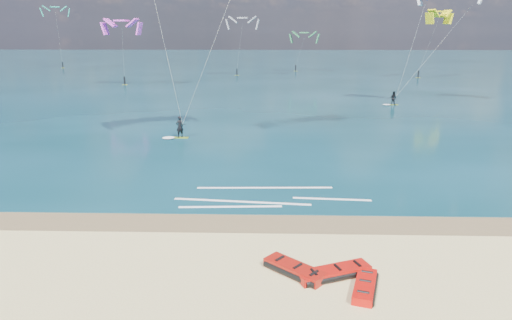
{
  "coord_description": "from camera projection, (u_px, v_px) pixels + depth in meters",
  "views": [
    {
      "loc": [
        1.96,
        -17.68,
        9.13
      ],
      "look_at": [
        1.25,
        8.0,
        1.79
      ],
      "focal_mm": 32.0,
      "sensor_mm": 36.0,
      "label": 1
    }
  ],
  "objects": [
    {
      "name": "packed_kite_left",
      "position": [
        334.0,
        277.0,
        17.53
      ],
      "size": [
        3.3,
        2.21,
        0.41
      ],
      "primitive_type": null,
      "rotation": [
        0.0,
        0.0,
        0.38
      ],
      "color": "red",
      "rests_on": "ground"
    },
    {
      "name": "kitesurfer_far",
      "position": [
        423.0,
        39.0,
        53.77
      ],
      "size": [
        10.73,
        5.59,
        15.27
      ],
      "rotation": [
        0.0,
        0.0,
        0.17
      ],
      "color": "#BFDA20",
      "rests_on": "sea"
    },
    {
      "name": "ground",
      "position": [
        253.0,
        104.0,
        58.0
      ],
      "size": [
        320.0,
        320.0,
        0.0
      ],
      "primitive_type": "plane",
      "color": "tan",
      "rests_on": "ground"
    },
    {
      "name": "shoreline_foam",
      "position": [
        262.0,
        198.0,
        25.67
      ],
      "size": [
        10.99,
        3.64,
        0.01
      ],
      "color": "white",
      "rests_on": "ground"
    },
    {
      "name": "distant_kites",
      "position": [
        220.0,
        47.0,
        91.37
      ],
      "size": [
        86.62,
        38.48,
        14.26
      ],
      "color": "teal",
      "rests_on": "ground"
    },
    {
      "name": "sea",
      "position": [
        261.0,
        66.0,
        119.5
      ],
      "size": [
        320.0,
        200.0,
        0.04
      ],
      "primitive_type": "cube",
      "color": "#0A3139",
      "rests_on": "ground"
    },
    {
      "name": "kitesurfer_main",
      "position": [
        187.0,
        22.0,
        34.82
      ],
      "size": [
        10.87,
        8.08,
        18.5
      ],
      "rotation": [
        0.0,
        0.0,
        -0.04
      ],
      "color": "#AFE61B",
      "rests_on": "sea"
    },
    {
      "name": "packed_kite_mid",
      "position": [
        295.0,
        274.0,
        17.74
      ],
      "size": [
        2.86,
        2.72,
        0.43
      ],
      "primitive_type": null,
      "rotation": [
        0.0,
        0.0,
        -0.72
      ],
      "color": "#A6130B",
      "rests_on": "ground"
    },
    {
      "name": "wet_sand_strip",
      "position": [
        228.0,
        223.0,
        22.43
      ],
      "size": [
        320.0,
        2.4,
        0.01
      ],
      "primitive_type": "cube",
      "color": "brown",
      "rests_on": "ground"
    },
    {
      "name": "packed_kite_right",
      "position": [
        365.0,
        290.0,
        16.6
      ],
      "size": [
        1.69,
        2.61,
        0.37
      ],
      "primitive_type": null,
      "rotation": [
        0.0,
        0.0,
        1.27
      ],
      "color": "red",
      "rests_on": "ground"
    }
  ]
}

